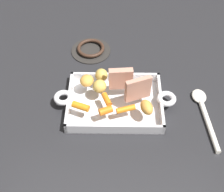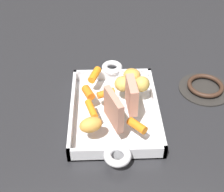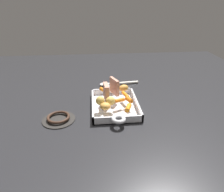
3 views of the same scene
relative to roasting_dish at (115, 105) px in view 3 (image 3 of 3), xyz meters
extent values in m
plane|color=#232326|center=(0.00, 0.00, -0.01)|extent=(2.11, 2.11, 0.00)
cube|color=silver|center=(0.00, 0.00, -0.01)|extent=(0.31, 0.23, 0.01)
cube|color=silver|center=(0.00, 0.11, 0.01)|extent=(0.31, 0.01, 0.04)
cube|color=silver|center=(0.00, -0.11, 0.01)|extent=(0.31, 0.01, 0.04)
cube|color=silver|center=(0.15, 0.00, 0.01)|extent=(0.01, 0.23, 0.04)
cube|color=silver|center=(-0.15, 0.00, 0.01)|extent=(0.01, 0.23, 0.04)
torus|color=silver|center=(0.17, 0.00, 0.02)|extent=(0.06, 0.06, 0.02)
torus|color=silver|center=(-0.17, 0.00, 0.02)|extent=(0.06, 0.06, 0.02)
cube|color=tan|center=(0.07, -0.01, 0.07)|extent=(0.08, 0.05, 0.08)
cube|color=tan|center=(0.02, 0.04, 0.07)|extent=(0.08, 0.03, 0.08)
cylinder|color=orange|center=(0.03, -0.06, 0.04)|extent=(0.06, 0.03, 0.02)
cylinder|color=orange|center=(-0.03, -0.07, 0.04)|extent=(0.05, 0.04, 0.02)
cylinder|color=orange|center=(-0.03, -0.02, 0.04)|extent=(0.04, 0.05, 0.02)
cylinder|color=orange|center=(0.10, 0.05, 0.04)|extent=(0.05, 0.05, 0.02)
cylinder|color=orange|center=(-0.11, -0.05, 0.04)|extent=(0.06, 0.04, 0.02)
ellipsoid|color=gold|center=(-0.05, 0.07, 0.05)|extent=(0.06, 0.06, 0.04)
ellipsoid|color=gold|center=(-0.05, 0.03, 0.05)|extent=(0.05, 0.05, 0.04)
ellipsoid|color=gold|center=(-0.09, 0.05, 0.05)|extent=(0.06, 0.06, 0.03)
ellipsoid|color=gold|center=(0.10, -0.06, 0.05)|extent=(0.05, 0.06, 0.04)
cylinder|color=#282623|center=(-0.09, 0.27, -0.01)|extent=(0.15, 0.15, 0.01)
torus|color=#382319|center=(-0.09, 0.27, 0.00)|extent=(0.11, 0.11, 0.01)
cylinder|color=white|center=(0.29, -0.08, 0.00)|extent=(0.04, 0.20, 0.02)
ellipsoid|color=white|center=(0.28, 0.04, 0.00)|extent=(0.05, 0.06, 0.02)
camera|label=1|loc=(0.00, -0.69, 0.82)|focal=52.21mm
camera|label=2|loc=(0.60, -0.03, 0.58)|focal=50.22mm
camera|label=3|loc=(-0.91, 0.10, 0.51)|focal=32.99mm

